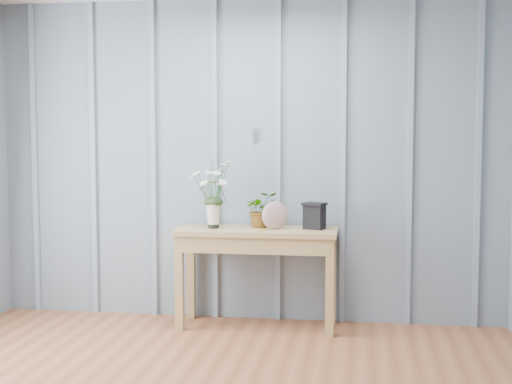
% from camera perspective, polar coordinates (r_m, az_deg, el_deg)
% --- Properties ---
extents(room_shell, '(4.00, 4.50, 2.50)m').
position_cam_1_polar(room_shell, '(4.29, -3.70, 11.72)').
color(room_shell, gray).
rests_on(room_shell, ground).
extents(sideboard, '(1.20, 0.45, 0.75)m').
position_cam_1_polar(sideboard, '(5.36, 0.08, -4.16)').
color(sideboard, '#A0824E').
rests_on(sideboard, ground).
extents(daisy_vase, '(0.36, 0.28, 0.52)m').
position_cam_1_polar(daisy_vase, '(5.35, -3.44, 0.53)').
color(daisy_vase, black).
rests_on(daisy_vase, sideboard).
extents(spider_plant, '(0.31, 0.29, 0.27)m').
position_cam_1_polar(spider_plant, '(5.41, 0.40, -1.41)').
color(spider_plant, '#203718').
rests_on(spider_plant, sideboard).
extents(felt_disc_vessel, '(0.21, 0.15, 0.21)m').
position_cam_1_polar(felt_disc_vessel, '(5.29, 1.52, -1.89)').
color(felt_disc_vessel, '#88475E').
rests_on(felt_disc_vessel, sideboard).
extents(carved_box, '(0.20, 0.18, 0.20)m').
position_cam_1_polar(carved_box, '(5.33, 4.69, -1.89)').
color(carved_box, black).
rests_on(carved_box, sideboard).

